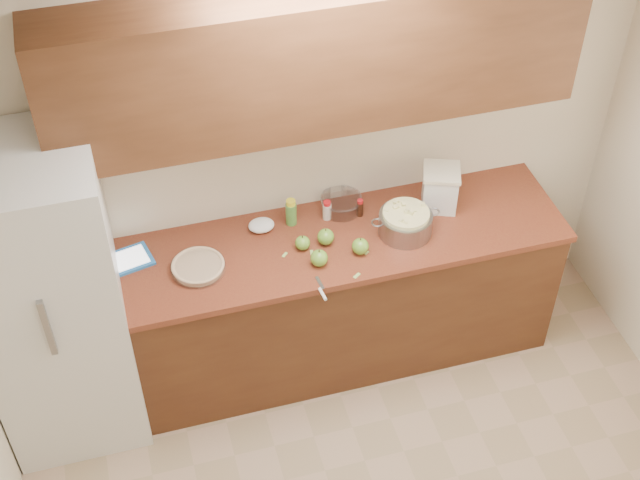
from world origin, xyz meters
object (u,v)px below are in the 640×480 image
object	(u,v)px
pie	(198,267)
colander	(405,223)
flour_canister	(440,188)
tablet	(128,260)

from	to	relation	value
pie	colander	xyz separation A→B (m)	(1.13, -0.02, 0.05)
flour_canister	tablet	size ratio (longest dim) A/B	0.92
pie	tablet	distance (m)	0.38
pie	colander	size ratio (longest dim) A/B	0.74
colander	flour_canister	bearing A→B (deg)	32.02
pie	flour_canister	distance (m)	1.39
pie	flour_canister	xyz separation A→B (m)	(1.38, 0.14, 0.10)
colander	flour_canister	distance (m)	0.31
pie	flour_canister	size ratio (longest dim) A/B	1.11
pie	tablet	xyz separation A→B (m)	(-0.34, 0.16, -0.01)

